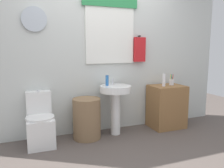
{
  "coord_description": "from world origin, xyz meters",
  "views": [
    {
      "loc": [
        -1.1,
        -2.31,
        1.33
      ],
      "look_at": [
        0.08,
        0.8,
        0.81
      ],
      "focal_mm": 36.04,
      "sensor_mm": 36.0,
      "label": 1
    }
  ],
  "objects_px": {
    "laundry_hamper": "(87,118)",
    "toothbrush_cup": "(172,82)",
    "pedestal_sink": "(115,99)",
    "wooden_cabinet": "(166,106)",
    "toilet": "(40,124)",
    "lotion_bottle": "(164,80)",
    "soap_bottle": "(107,80)"
  },
  "relations": [
    {
      "from": "laundry_hamper",
      "to": "toothbrush_cup",
      "type": "relative_size",
      "value": 3.28
    },
    {
      "from": "pedestal_sink",
      "to": "toothbrush_cup",
      "type": "distance_m",
      "value": 1.06
    },
    {
      "from": "wooden_cabinet",
      "to": "toothbrush_cup",
      "type": "height_order",
      "value": "toothbrush_cup"
    },
    {
      "from": "toilet",
      "to": "wooden_cabinet",
      "type": "bearing_deg",
      "value": -0.94
    },
    {
      "from": "pedestal_sink",
      "to": "wooden_cabinet",
      "type": "distance_m",
      "value": 0.96
    },
    {
      "from": "toilet",
      "to": "laundry_hamper",
      "type": "distance_m",
      "value": 0.67
    },
    {
      "from": "pedestal_sink",
      "to": "lotion_bottle",
      "type": "xyz_separation_m",
      "value": [
        0.84,
        -0.04,
        0.25
      ]
    },
    {
      "from": "laundry_hamper",
      "to": "soap_bottle",
      "type": "bearing_deg",
      "value": 8.34
    },
    {
      "from": "soap_bottle",
      "to": "toothbrush_cup",
      "type": "height_order",
      "value": "soap_bottle"
    },
    {
      "from": "wooden_cabinet",
      "to": "lotion_bottle",
      "type": "distance_m",
      "value": 0.47
    },
    {
      "from": "toilet",
      "to": "toothbrush_cup",
      "type": "xyz_separation_m",
      "value": [
        2.16,
        -0.01,
        0.49
      ]
    },
    {
      "from": "toilet",
      "to": "lotion_bottle",
      "type": "bearing_deg",
      "value": -2.15
    },
    {
      "from": "laundry_hamper",
      "to": "pedestal_sink",
      "type": "relative_size",
      "value": 0.79
    },
    {
      "from": "toilet",
      "to": "toothbrush_cup",
      "type": "height_order",
      "value": "toothbrush_cup"
    },
    {
      "from": "toilet",
      "to": "wooden_cabinet",
      "type": "height_order",
      "value": "toilet"
    },
    {
      "from": "lotion_bottle",
      "to": "toothbrush_cup",
      "type": "relative_size",
      "value": 1.11
    },
    {
      "from": "laundry_hamper",
      "to": "wooden_cabinet",
      "type": "xyz_separation_m",
      "value": [
        1.4,
        0.0,
        0.06
      ]
    },
    {
      "from": "toilet",
      "to": "wooden_cabinet",
      "type": "xyz_separation_m",
      "value": [
        2.06,
        -0.03,
        0.07
      ]
    },
    {
      "from": "toilet",
      "to": "lotion_bottle",
      "type": "relative_size",
      "value": 3.67
    },
    {
      "from": "wooden_cabinet",
      "to": "lotion_bottle",
      "type": "height_order",
      "value": "lotion_bottle"
    },
    {
      "from": "toothbrush_cup",
      "to": "laundry_hamper",
      "type": "bearing_deg",
      "value": -179.24
    },
    {
      "from": "laundry_hamper",
      "to": "pedestal_sink",
      "type": "bearing_deg",
      "value": 0.0
    },
    {
      "from": "pedestal_sink",
      "to": "lotion_bottle",
      "type": "relative_size",
      "value": 3.78
    },
    {
      "from": "toilet",
      "to": "pedestal_sink",
      "type": "xyz_separation_m",
      "value": [
        1.13,
        -0.03,
        0.29
      ]
    },
    {
      "from": "wooden_cabinet",
      "to": "lotion_bottle",
      "type": "bearing_deg",
      "value": -157.88
    },
    {
      "from": "pedestal_sink",
      "to": "soap_bottle",
      "type": "relative_size",
      "value": 4.81
    },
    {
      "from": "lotion_bottle",
      "to": "toothbrush_cup",
      "type": "xyz_separation_m",
      "value": [
        0.2,
        0.06,
        -0.05
      ]
    },
    {
      "from": "laundry_hamper",
      "to": "toothbrush_cup",
      "type": "distance_m",
      "value": 1.57
    },
    {
      "from": "toilet",
      "to": "pedestal_sink",
      "type": "relative_size",
      "value": 0.97
    },
    {
      "from": "laundry_hamper",
      "to": "pedestal_sink",
      "type": "distance_m",
      "value": 0.53
    },
    {
      "from": "lotion_bottle",
      "to": "pedestal_sink",
      "type": "bearing_deg",
      "value": 177.28
    },
    {
      "from": "pedestal_sink",
      "to": "wooden_cabinet",
      "type": "xyz_separation_m",
      "value": [
        0.94,
        0.0,
        -0.21
      ]
    }
  ]
}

